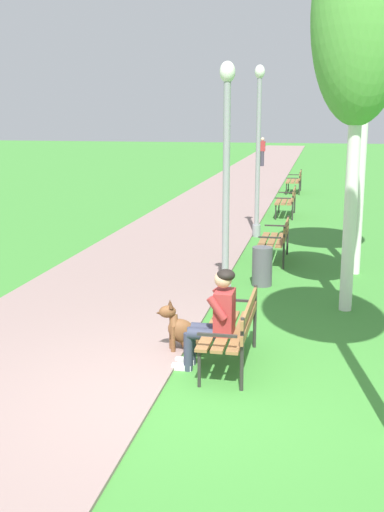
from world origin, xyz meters
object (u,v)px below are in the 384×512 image
park_bench_mid (277,237)px  park_bench_far (288,199)px  dog_brown (186,333)px  litter_bin (262,266)px  lamp_post_near (226,182)px  park_bench_near (234,326)px  lamp_post_mid (258,150)px  birch_tree_second (361,18)px  person_seated_on_near_bench (215,315)px  pedestrian_distant (262,152)px  park_bench_furthest (295,180)px

park_bench_mid → park_bench_far: same height
dog_brown → litter_bin: (0.66, 3.48, 0.09)m
dog_brown → litter_bin: 3.55m
park_bench_far → lamp_post_near: (-0.50, -9.17, 1.45)m
park_bench_near → park_bench_mid: (0.11, 5.81, 0.00)m
litter_bin → lamp_post_mid: bearing=97.1°
lamp_post_near → birch_tree_second: 3.06m
park_bench_near → lamp_post_near: 3.05m
park_bench_mid → person_seated_on_near_bench: 5.97m
lamp_post_mid → litter_bin: lamp_post_mid is taller
dog_brown → litter_bin: dog_brown is taller
park_bench_mid → pedestrian_distant: bearing=96.1°
dog_brown → litter_bin: size_ratio=1.13×
park_bench_far → person_seated_on_near_bench: size_ratio=1.20×
park_bench_near → person_seated_on_near_bench: (-0.21, -0.15, 0.17)m
person_seated_on_near_bench → litter_bin: bearing=87.2°
park_bench_near → person_seated_on_near_bench: person_seated_on_near_bench is taller
litter_bin → person_seated_on_near_bench: bearing=-92.8°
park_bench_far → park_bench_furthest: same height
lamp_post_near → pedestrian_distant: size_ratio=2.30×
park_bench_mid → birch_tree_second: (1.30, -3.19, 3.84)m
lamp_post_near → dog_brown: bearing=-94.2°
park_bench_furthest → person_seated_on_near_bench: (-0.18, -17.79, 0.17)m
park_bench_near → lamp_post_near: bearing=100.9°
park_bench_furthest → person_seated_on_near_bench: 17.79m
lamp_post_near → park_bench_furthest: bearing=88.2°
dog_brown → lamp_post_mid: size_ratio=0.19×
park_bench_mid → lamp_post_near: size_ratio=0.40×
park_bench_near → lamp_post_near: (-0.51, 2.64, 1.45)m
person_seated_on_near_bench → dog_brown: (-0.47, 0.49, -0.42)m
park_bench_far → person_seated_on_near_bench: person_seated_on_near_bench is taller
person_seated_on_near_bench → lamp_post_mid: (-0.38, 8.58, 1.46)m
park_bench_near → litter_bin: bearing=90.2°
park_bench_mid → lamp_post_mid: lamp_post_mid is taller
park_bench_mid → litter_bin: size_ratio=2.14×
person_seated_on_near_bench → dog_brown: person_seated_on_near_bench is taller
lamp_post_mid → birch_tree_second: bearing=-71.1°
park_bench_near → lamp_post_near: lamp_post_near is taller
park_bench_mid → park_bench_near: bearing=-91.0°
birch_tree_second → park_bench_mid: bearing=112.2°
park_bench_near → litter_bin: 3.83m
dog_brown → lamp_post_near: bearing=85.8°
lamp_post_mid → park_bench_furthest: bearing=86.5°
park_bench_far → park_bench_mid: bearing=-88.9°
lamp_post_mid → dog_brown: bearing=-90.6°
park_bench_far → park_bench_near: bearing=-90.0°
lamp_post_near → park_bench_near: bearing=-79.1°
park_bench_mid → dog_brown: size_ratio=1.89×
park_bench_near → person_seated_on_near_bench: 0.30m
lamp_post_near → person_seated_on_near_bench: bearing=-83.9°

